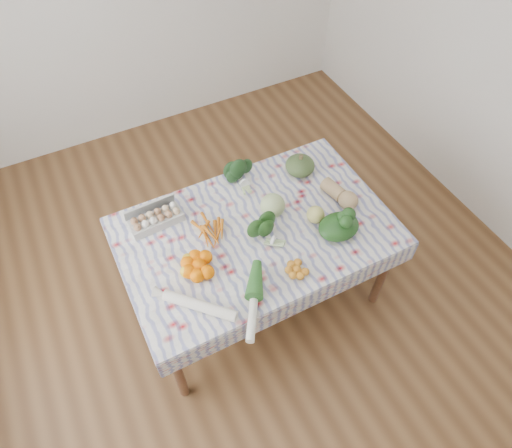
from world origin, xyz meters
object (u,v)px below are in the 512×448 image
object	(u,v)px
cabbage	(273,205)
grapefruit	(316,215)
butternut_squash	(340,193)
egg_carton	(156,220)
kabocha_squash	(300,166)
dining_table	(256,238)

from	to	relation	value
cabbage	grapefruit	xyz separation A→B (m)	(0.21, -0.17, -0.02)
cabbage	butternut_squash	bearing A→B (deg)	-11.80
egg_carton	kabocha_squash	distance (m)	1.01
dining_table	butternut_squash	distance (m)	0.61
egg_carton	cabbage	bearing A→B (deg)	-23.21
dining_table	cabbage	bearing A→B (deg)	24.68
kabocha_squash	butternut_squash	world-z (taller)	kabocha_squash
cabbage	kabocha_squash	bearing A→B (deg)	35.11
cabbage	butternut_squash	xyz separation A→B (m)	(0.44, -0.09, -0.02)
dining_table	grapefruit	bearing A→B (deg)	-15.39
dining_table	grapefruit	xyz separation A→B (m)	(0.36, -0.10, 0.14)
kabocha_squash	grapefruit	xyz separation A→B (m)	(-0.13, -0.41, -0.01)
kabocha_squash	cabbage	world-z (taller)	cabbage
dining_table	kabocha_squash	xyz separation A→B (m)	(0.49, 0.31, 0.15)
butternut_squash	grapefruit	world-z (taller)	butternut_squash
dining_table	grapefruit	distance (m)	0.40
dining_table	egg_carton	xyz separation A→B (m)	(-0.52, 0.32, 0.13)
grapefruit	dining_table	bearing A→B (deg)	164.61
egg_carton	butternut_squash	distance (m)	1.17
egg_carton	butternut_squash	size ratio (longest dim) A/B	1.24
egg_carton	grapefruit	distance (m)	0.98
dining_table	egg_carton	size ratio (longest dim) A/B	4.88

